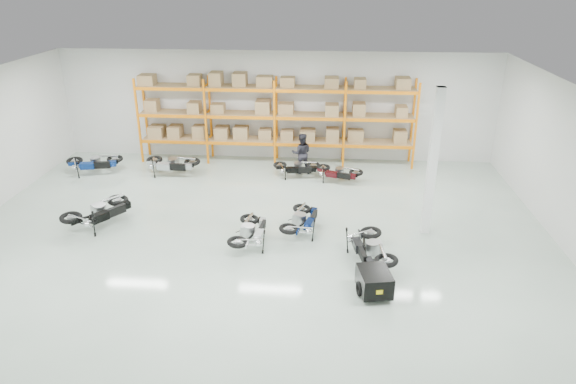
# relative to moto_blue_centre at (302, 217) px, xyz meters

# --- Properties ---
(room) EXTENTS (18.00, 18.00, 18.00)m
(room) POSITION_rel_moto_blue_centre_xyz_m (-1.42, -0.19, 1.72)
(room) COLOR #B4C8B7
(room) RESTS_ON ground
(pallet_rack) EXTENTS (11.28, 0.98, 3.62)m
(pallet_rack) POSITION_rel_moto_blue_centre_xyz_m (-1.42, 6.26, 1.73)
(pallet_rack) COLOR orange
(pallet_rack) RESTS_ON ground
(structural_column) EXTENTS (0.25, 0.25, 4.50)m
(structural_column) POSITION_rel_moto_blue_centre_xyz_m (3.78, 0.31, 1.72)
(structural_column) COLOR white
(structural_column) RESTS_ON ground
(moto_blue_centre) EXTENTS (1.22, 1.88, 1.12)m
(moto_blue_centre) POSITION_rel_moto_blue_centre_xyz_m (0.00, 0.00, 0.00)
(moto_blue_centre) COLOR #071849
(moto_blue_centre) RESTS_ON ground
(moto_silver_left) EXTENTS (1.02, 1.82, 1.13)m
(moto_silver_left) POSITION_rel_moto_blue_centre_xyz_m (-1.46, -0.87, 0.00)
(moto_silver_left) COLOR #B1B4B8
(moto_silver_left) RESTS_ON ground
(moto_black_far_left) EXTENTS (1.94, 2.20, 1.29)m
(moto_black_far_left) POSITION_rel_moto_blue_centre_xyz_m (-6.38, -0.01, 0.08)
(moto_black_far_left) COLOR black
(moto_black_far_left) RESTS_ON ground
(moto_touring_right) EXTENTS (1.27, 2.02, 1.21)m
(moto_touring_right) POSITION_rel_moto_blue_centre_xyz_m (1.94, -1.59, 0.04)
(moto_touring_right) COLOR black
(moto_touring_right) RESTS_ON ground
(trailer) EXTENTS (0.91, 1.62, 0.66)m
(trailer) POSITION_rel_moto_blue_centre_xyz_m (1.94, -3.19, -0.14)
(trailer) COLOR black
(trailer) RESTS_ON ground
(moto_back_a) EXTENTS (2.02, 1.31, 1.21)m
(moto_back_a) POSITION_rel_moto_blue_centre_xyz_m (-8.49, 4.39, 0.04)
(moto_back_a) COLOR navy
(moto_back_a) RESTS_ON ground
(moto_back_b) EXTENTS (1.95, 1.08, 1.22)m
(moto_back_b) POSITION_rel_moto_blue_centre_xyz_m (-5.39, 4.49, 0.05)
(moto_back_b) COLOR #A2A6AB
(moto_back_b) RESTS_ON ground
(moto_back_c) EXTENTS (1.62, 0.89, 1.02)m
(moto_back_c) POSITION_rel_moto_blue_centre_xyz_m (-0.45, 4.64, -0.05)
(moto_back_c) COLOR black
(moto_back_c) RESTS_ON ground
(moto_back_d) EXTENTS (1.75, 1.26, 1.02)m
(moto_back_d) POSITION_rel_moto_blue_centre_xyz_m (1.15, 4.23, -0.05)
(moto_back_d) COLOR #3E0C11
(moto_back_d) RESTS_ON ground
(person_back) EXTENTS (0.83, 0.66, 1.62)m
(person_back) POSITION_rel_moto_blue_centre_xyz_m (-0.28, 5.06, 0.28)
(person_back) COLOR black
(person_back) RESTS_ON ground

